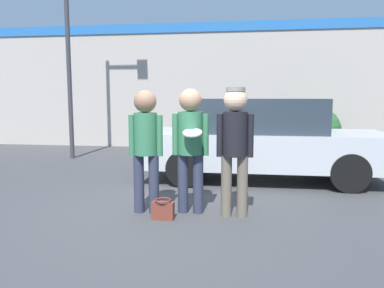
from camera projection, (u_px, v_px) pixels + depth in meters
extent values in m
plane|color=#3F3F42|center=(169.00, 211.00, 5.51)|extent=(56.00, 56.00, 0.00)
cube|color=#B2A89E|center=(212.00, 86.00, 12.10)|extent=(24.00, 0.18, 4.02)
cube|color=#2666B2|center=(212.00, 27.00, 11.76)|extent=(24.00, 0.04, 0.30)
cylinder|color=#2D3347|center=(139.00, 184.00, 5.40)|extent=(0.15, 0.15, 0.84)
cylinder|color=#2D3347|center=(154.00, 184.00, 5.37)|extent=(0.15, 0.15, 0.84)
cylinder|color=#33724C|center=(146.00, 134.00, 5.29)|extent=(0.32, 0.32, 0.60)
cylinder|color=#33724C|center=(132.00, 135.00, 5.32)|extent=(0.09, 0.09, 0.58)
cylinder|color=#33724C|center=(160.00, 136.00, 5.27)|extent=(0.09, 0.09, 0.58)
sphere|color=#8C664C|center=(145.00, 101.00, 5.24)|extent=(0.32, 0.32, 0.32)
cylinder|color=#2D3347|center=(183.00, 183.00, 5.39)|extent=(0.15, 0.15, 0.85)
cylinder|color=#2D3347|center=(198.00, 184.00, 5.36)|extent=(0.15, 0.15, 0.85)
cylinder|color=#33724C|center=(190.00, 133.00, 5.28)|extent=(0.35, 0.35, 0.61)
cylinder|color=#33724C|center=(175.00, 134.00, 5.32)|extent=(0.09, 0.09, 0.59)
cylinder|color=#33724C|center=(206.00, 135.00, 5.26)|extent=(0.09, 0.09, 0.59)
sphere|color=tan|center=(190.00, 100.00, 5.23)|extent=(0.32, 0.32, 0.32)
cylinder|color=silver|center=(192.00, 133.00, 5.02)|extent=(0.26, 0.26, 0.10)
cylinder|color=#665B4C|center=(226.00, 186.00, 5.22)|extent=(0.15, 0.15, 0.86)
cylinder|color=#665B4C|center=(242.00, 187.00, 5.19)|extent=(0.15, 0.15, 0.86)
cylinder|color=black|center=(235.00, 134.00, 5.11)|extent=(0.34, 0.34, 0.61)
cylinder|color=black|center=(220.00, 135.00, 5.15)|extent=(0.09, 0.09, 0.59)
cylinder|color=black|center=(250.00, 136.00, 5.09)|extent=(0.09, 0.09, 0.59)
sphere|color=#DBB28E|center=(236.00, 100.00, 5.06)|extent=(0.32, 0.32, 0.32)
cylinder|color=gray|center=(236.00, 89.00, 5.04)|extent=(0.26, 0.26, 0.06)
cube|color=#B7BABF|center=(263.00, 149.00, 7.51)|extent=(4.72, 1.82, 0.68)
cube|color=#28333D|center=(259.00, 115.00, 7.44)|extent=(2.45, 1.57, 0.66)
cylinder|color=black|center=(329.00, 158.00, 8.13)|extent=(0.69, 0.22, 0.69)
cylinder|color=black|center=(350.00, 173.00, 6.54)|extent=(0.69, 0.22, 0.69)
cylinder|color=black|center=(196.00, 155.00, 8.55)|extent=(0.69, 0.22, 0.69)
cylinder|color=black|center=(185.00, 168.00, 6.95)|extent=(0.69, 0.22, 0.69)
cylinder|color=#38383D|center=(68.00, 40.00, 9.87)|extent=(0.12, 0.12, 6.31)
sphere|color=#285B2D|center=(317.00, 131.00, 10.96)|extent=(1.38, 1.38, 1.38)
cube|color=brown|center=(163.00, 211.00, 5.11)|extent=(0.30, 0.14, 0.24)
torus|color=brown|center=(163.00, 200.00, 5.10)|extent=(0.23, 0.23, 0.02)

